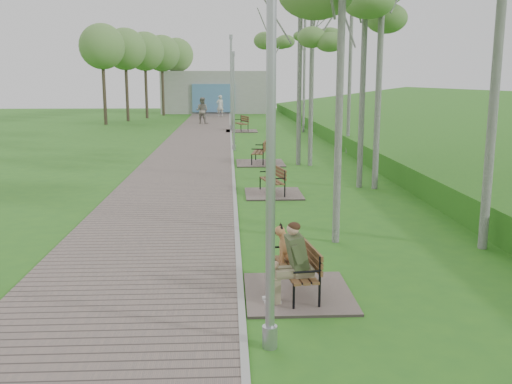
{
  "coord_description": "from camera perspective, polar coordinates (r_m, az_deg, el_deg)",
  "views": [
    {
      "loc": [
        -0.16,
        -5.86,
        3.19
      ],
      "look_at": [
        0.38,
        5.34,
        0.98
      ],
      "focal_mm": 40.0,
      "sensor_mm": 36.0,
      "label": 1
    }
  ],
  "objects": [
    {
      "name": "building_north",
      "position": [
        56.86,
        -4.2,
        9.93
      ],
      "size": [
        10.0,
        5.2,
        4.0
      ],
      "color": "#9E9E99",
      "rests_on": "ground"
    },
    {
      "name": "lamp_post_near",
      "position": [
        6.48,
        1.48,
        2.75
      ],
      "size": [
        0.19,
        0.19,
        4.79
      ],
      "color": "#9C9FA4",
      "rests_on": "ground"
    },
    {
      "name": "birch_far_b",
      "position": [
        39.11,
        1.54,
        15.14
      ],
      "size": [
        2.49,
        2.49,
        7.52
      ],
      "color": "silver",
      "rests_on": "ground"
    },
    {
      "name": "lamp_post_second",
      "position": [
        26.12,
        -2.25,
        8.7
      ],
      "size": [
        0.17,
        0.17,
        4.43
      ],
      "color": "#9C9FA4",
      "rests_on": "ground"
    },
    {
      "name": "birch_far_c",
      "position": [
        35.57,
        4.93,
        16.71
      ],
      "size": [
        2.4,
        2.4,
        8.47
      ],
      "color": "silver",
      "rests_on": "ground"
    },
    {
      "name": "lamp_post_third",
      "position": [
        36.41,
        -2.49,
        10.49
      ],
      "size": [
        0.23,
        0.23,
        5.93
      ],
      "color": "#9C9FA4",
      "rests_on": "ground"
    },
    {
      "name": "bench_third",
      "position": [
        22.04,
        0.34,
        3.39
      ],
      "size": [
        1.83,
        2.03,
        1.12
      ],
      "color": "#6D5E58",
      "rests_on": "ground"
    },
    {
      "name": "pedestrian_far",
      "position": [
        42.35,
        -5.42,
        8.11
      ],
      "size": [
        1.13,
        1.0,
        1.93
      ],
      "primitive_type": "imported",
      "rotation": [
        0.0,
        0.0,
        2.8
      ],
      "color": "gray",
      "rests_on": "ground"
    },
    {
      "name": "embankment",
      "position": [
        28.75,
        22.31,
        3.96
      ],
      "size": [
        14.0,
        70.0,
        1.6
      ],
      "primitive_type": "cube",
      "color": "#3B7F21",
      "rests_on": "ground"
    },
    {
      "name": "birch_mid_a",
      "position": [
        21.56,
        5.69,
        17.45
      ],
      "size": [
        2.29,
        2.29,
        7.09
      ],
      "color": "silver",
      "rests_on": "ground"
    },
    {
      "name": "bench_far",
      "position": [
        36.01,
        -1.51,
        6.44
      ],
      "size": [
        1.95,
        2.16,
        1.2
      ],
      "color": "#6D5E58",
      "rests_on": "ground"
    },
    {
      "name": "pedestrian_near",
      "position": [
        50.5,
        -3.62,
        8.58
      ],
      "size": [
        0.8,
        0.68,
        1.87
      ],
      "primitive_type": "imported",
      "rotation": [
        0.0,
        0.0,
        3.55
      ],
      "color": "silver",
      "rests_on": "ground"
    },
    {
      "name": "kerb",
      "position": [
        27.54,
        -2.44,
        4.56
      ],
      "size": [
        0.1,
        67.0,
        0.05
      ],
      "primitive_type": "cube",
      "color": "#999993",
      "rests_on": "ground"
    },
    {
      "name": "lamp_post_far",
      "position": [
        55.96,
        -2.41,
        10.17
      ],
      "size": [
        0.18,
        0.18,
        4.77
      ],
      "color": "#9C9FA4",
      "rests_on": "ground"
    },
    {
      "name": "walkway",
      "position": [
        27.59,
        -6.09,
        4.51
      ],
      "size": [
        3.5,
        67.0,
        0.04
      ],
      "primitive_type": "cube",
      "color": "#6D5E58",
      "rests_on": "ground"
    },
    {
      "name": "bench_main",
      "position": [
        8.6,
        3.72,
        -7.89
      ],
      "size": [
        1.6,
        1.77,
        1.39
      ],
      "color": "#6D5E58",
      "rests_on": "ground"
    },
    {
      "name": "bench_second",
      "position": [
        16.08,
        1.64,
        0.37
      ],
      "size": [
        1.59,
        1.76,
        0.97
      ],
      "color": "#6D5E58",
      "rests_on": "ground"
    },
    {
      "name": "ground",
      "position": [
        6.67,
        -1.1,
        -17.38
      ],
      "size": [
        120.0,
        120.0,
        0.0
      ],
      "primitive_type": "plane",
      "color": "#2D6A20",
      "rests_on": "ground"
    }
  ]
}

